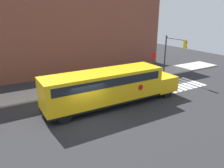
% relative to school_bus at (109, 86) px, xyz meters
% --- Properties ---
extents(ground_plane, '(60.00, 60.00, 0.00)m').
position_rel_school_bus_xyz_m(ground_plane, '(-2.39, -1.10, -1.68)').
color(ground_plane, '#28282B').
extents(sidewalk_strip, '(44.00, 3.00, 0.15)m').
position_rel_school_bus_xyz_m(sidewalk_strip, '(-2.39, 5.40, -1.61)').
color(sidewalk_strip, '#B2ADA3').
rests_on(sidewalk_strip, ground).
extents(building_backdrop, '(32.00, 4.00, 9.60)m').
position_rel_school_bus_xyz_m(building_backdrop, '(-2.39, 11.90, 3.12)').
color(building_backdrop, brown).
rests_on(building_backdrop, ground).
extents(crosswalk_stripes, '(5.40, 3.20, 0.01)m').
position_rel_school_bus_xyz_m(crosswalk_stripes, '(8.67, 0.90, -1.68)').
color(crosswalk_stripes, white).
rests_on(crosswalk_stripes, ground).
extents(school_bus, '(11.79, 2.57, 2.92)m').
position_rel_school_bus_xyz_m(school_bus, '(0.00, 0.00, 0.00)').
color(school_bus, yellow).
rests_on(school_bus, ground).
extents(stop_sign, '(0.76, 0.10, 2.87)m').
position_rel_school_bus_xyz_m(stop_sign, '(8.25, 4.41, 0.24)').
color(stop_sign, '#38383A').
rests_on(stop_sign, ground).
extents(traffic_light, '(0.28, 3.04, 4.74)m').
position_rel_school_bus_xyz_m(traffic_light, '(9.86, 3.18, 1.47)').
color(traffic_light, '#38383A').
rests_on(traffic_light, ground).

